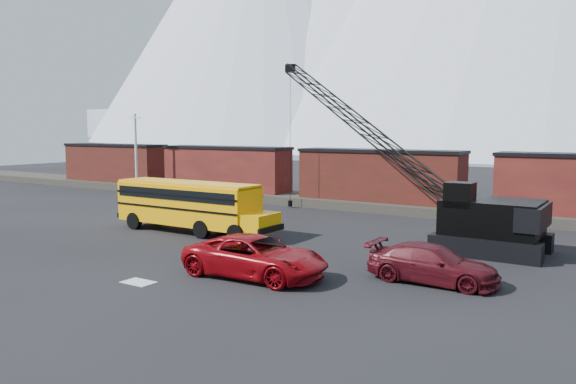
% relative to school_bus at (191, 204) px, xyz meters
% --- Properties ---
extents(ground, '(160.00, 160.00, 0.00)m').
position_rel_school_bus_xyz_m(ground, '(5.62, -5.92, -1.79)').
color(ground, black).
rests_on(ground, ground).
extents(gravel_berm, '(120.00, 5.00, 0.70)m').
position_rel_school_bus_xyz_m(gravel_berm, '(5.62, 16.08, -1.44)').
color(gravel_berm, '#413D35').
rests_on(gravel_berm, ground).
extents(boxcar_west_far, '(13.70, 3.10, 4.17)m').
position_rel_school_bus_xyz_m(boxcar_west_far, '(-26.38, 16.08, 0.97)').
color(boxcar_west_far, '#531917').
rests_on(boxcar_west_far, gravel_berm).
extents(boxcar_west_near, '(13.70, 3.10, 4.17)m').
position_rel_school_bus_xyz_m(boxcar_west_near, '(-10.38, 16.08, 0.97)').
color(boxcar_west_near, '#491415').
rests_on(boxcar_west_near, gravel_berm).
extents(boxcar_mid, '(13.70, 3.10, 4.17)m').
position_rel_school_bus_xyz_m(boxcar_mid, '(5.62, 16.08, 0.97)').
color(boxcar_mid, '#531917').
rests_on(boxcar_mid, gravel_berm).
extents(utility_pole, '(1.40, 0.24, 8.00)m').
position_rel_school_bus_xyz_m(utility_pole, '(-18.38, 12.08, 2.36)').
color(utility_pole, silver).
rests_on(utility_pole, ground).
extents(snow_patch, '(1.40, 0.90, 0.02)m').
position_rel_school_bus_xyz_m(snow_patch, '(6.12, -9.92, -1.78)').
color(snow_patch, silver).
rests_on(snow_patch, ground).
extents(school_bus, '(11.65, 2.65, 3.19)m').
position_rel_school_bus_xyz_m(school_bus, '(0.00, 0.00, 0.00)').
color(school_bus, '#FFAA05').
rests_on(school_bus, ground).
extents(red_pickup, '(6.67, 3.32, 1.82)m').
position_rel_school_bus_xyz_m(red_pickup, '(9.76, -6.46, -0.89)').
color(red_pickup, maroon).
rests_on(red_pickup, ground).
extents(maroon_suv, '(5.56, 2.32, 1.61)m').
position_rel_school_bus_xyz_m(maroon_suv, '(16.58, -3.12, -0.99)').
color(maroon_suv, '#4B0D15').
rests_on(maroon_suv, ground).
extents(crawler_crane, '(21.43, 11.22, 11.92)m').
position_rel_school_bus_xyz_m(crawler_crane, '(7.39, 8.60, 5.05)').
color(crawler_crane, black).
rests_on(crawler_crane, ground).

